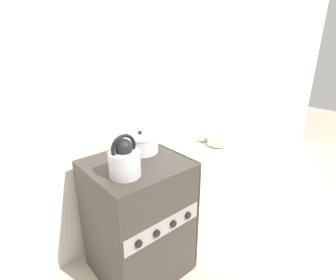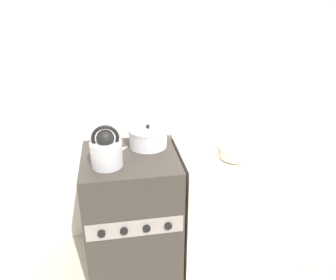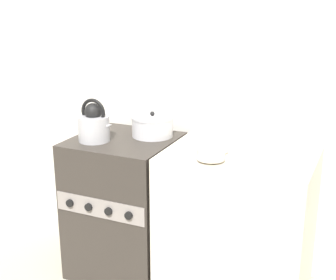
% 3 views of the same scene
% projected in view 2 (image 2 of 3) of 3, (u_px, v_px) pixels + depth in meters
% --- Properties ---
extents(wall_back, '(7.00, 0.06, 2.50)m').
position_uv_depth(wall_back, '(123.00, 77.00, 2.19)').
color(wall_back, silver).
rests_on(wall_back, ground_plane).
extents(stove, '(0.59, 0.58, 0.85)m').
position_uv_depth(stove, '(132.00, 214.00, 2.17)').
color(stove, '#332D28').
rests_on(stove, ground_plane).
extents(counter, '(0.78, 0.61, 0.86)m').
position_uv_depth(counter, '(232.00, 201.00, 2.30)').
color(counter, beige).
rests_on(counter, ground_plane).
extents(kettle, '(0.22, 0.18, 0.25)m').
position_uv_depth(kettle, '(107.00, 150.00, 1.85)').
color(kettle, '#B2B2B7').
rests_on(kettle, stove).
extents(cooking_pot, '(0.25, 0.25, 0.15)m').
position_uv_depth(cooking_pot, '(148.00, 137.00, 2.10)').
color(cooking_pot, silver).
rests_on(cooking_pot, stove).
extents(enamel_bowl, '(0.15, 0.15, 0.07)m').
position_uv_depth(enamel_bowl, '(233.00, 154.00, 1.92)').
color(enamel_bowl, beige).
rests_on(enamel_bowl, counter).
extents(small_ceramic_bowl, '(0.09, 0.09, 0.04)m').
position_uv_depth(small_ceramic_bowl, '(225.00, 146.00, 2.06)').
color(small_ceramic_bowl, beige).
rests_on(small_ceramic_bowl, counter).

